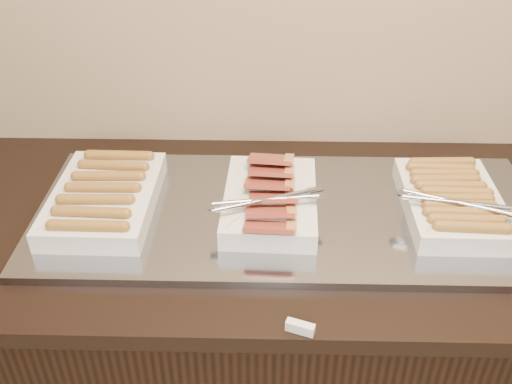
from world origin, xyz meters
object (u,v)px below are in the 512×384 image
(warming_tray, at_px, (289,213))
(dish_left, at_px, (105,197))
(dish_center, at_px, (270,199))
(dish_right, at_px, (452,201))
(counter, at_px, (278,342))

(warming_tray, height_order, dish_left, dish_left)
(dish_center, height_order, dish_right, dish_center)
(dish_left, height_order, dish_right, dish_right)
(dish_left, relative_size, dish_right, 1.09)
(warming_tray, relative_size, dish_right, 3.69)
(counter, height_order, dish_left, dish_left)
(warming_tray, distance_m, dish_center, 0.06)
(counter, height_order, warming_tray, warming_tray)
(dish_left, relative_size, dish_center, 1.03)
(dish_center, bearing_deg, dish_left, -178.71)
(counter, relative_size, warming_tray, 1.72)
(counter, relative_size, dish_left, 5.79)
(counter, bearing_deg, dish_right, -0.64)
(counter, distance_m, dish_center, 0.50)
(dish_right, bearing_deg, dish_left, -179.94)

